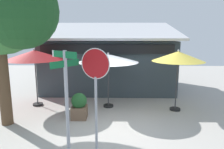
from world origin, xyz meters
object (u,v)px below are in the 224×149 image
object	(u,v)px
stop_sign	(96,81)
patio_umbrella_mustard_right	(178,57)
sidewalk_planter	(79,106)
patio_umbrella_crimson_left	(34,55)
patio_umbrella_ivory_center	(108,58)
shade_tree	(1,4)
street_sign_post	(66,94)

from	to	relation	value
stop_sign	patio_umbrella_mustard_right	size ratio (longest dim) A/B	1.11
stop_sign	sidewalk_planter	world-z (taller)	stop_sign
patio_umbrella_crimson_left	patio_umbrella_mustard_right	world-z (taller)	patio_umbrella_crimson_left
patio_umbrella_ivory_center	shade_tree	bearing A→B (deg)	-149.17
street_sign_post	sidewalk_planter	xyz separation A→B (m)	(-0.18, 2.60, -1.22)
street_sign_post	patio_umbrella_ivory_center	distance (m)	4.04
patio_umbrella_mustard_right	patio_umbrella_ivory_center	bearing A→B (deg)	172.88
stop_sign	patio_umbrella_ivory_center	size ratio (longest dim) A/B	1.10
patio_umbrella_ivory_center	shade_tree	xyz separation A→B (m)	(-3.33, -1.99, 1.97)
patio_umbrella_mustard_right	stop_sign	bearing A→B (deg)	-133.04
street_sign_post	patio_umbrella_crimson_left	size ratio (longest dim) A/B	1.10
street_sign_post	sidewalk_planter	distance (m)	2.88
street_sign_post	sidewalk_planter	bearing A→B (deg)	93.87
stop_sign	sidewalk_planter	bearing A→B (deg)	110.96
shade_tree	patio_umbrella_mustard_right	bearing A→B (deg)	14.80
street_sign_post	patio_umbrella_mustard_right	xyz separation A→B (m)	(3.72, 3.57, 0.54)
street_sign_post	stop_sign	distance (m)	0.81
patio_umbrella_crimson_left	shade_tree	xyz separation A→B (m)	(-0.12, -2.11, 1.85)
stop_sign	patio_umbrella_crimson_left	bearing A→B (deg)	129.04
street_sign_post	patio_umbrella_crimson_left	distance (m)	4.70
patio_umbrella_ivory_center	sidewalk_planter	bearing A→B (deg)	-128.52
shade_tree	sidewalk_planter	bearing A→B (deg)	16.25
street_sign_post	shade_tree	bearing A→B (deg)	141.63
stop_sign	patio_umbrella_crimson_left	size ratio (longest dim) A/B	1.11
patio_umbrella_ivory_center	patio_umbrella_mustard_right	distance (m)	2.87
patio_umbrella_ivory_center	stop_sign	bearing A→B (deg)	-92.90
street_sign_post	sidewalk_planter	world-z (taller)	street_sign_post
patio_umbrella_ivory_center	shade_tree	distance (m)	4.35
stop_sign	patio_umbrella_ivory_center	world-z (taller)	stop_sign
sidewalk_planter	street_sign_post	bearing A→B (deg)	-86.13
street_sign_post	shade_tree	xyz separation A→B (m)	(-2.45, 1.94, 2.39)
street_sign_post	patio_umbrella_crimson_left	xyz separation A→B (m)	(-2.32, 4.05, 0.54)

